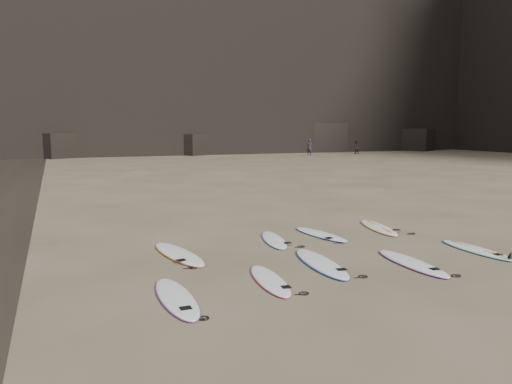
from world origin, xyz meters
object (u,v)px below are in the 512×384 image
surfboard_2 (321,263)px  surfboard_5 (179,254)px  surfboard_8 (378,227)px  person_b (356,147)px  surfboard_6 (274,240)px  surfboard_3 (412,263)px  surfboard_4 (476,250)px  person_a (309,147)px  surfboard_0 (176,297)px  surfboard_1 (270,280)px  surfboard_7 (321,234)px

surfboard_2 → surfboard_5: same height
surfboard_8 → person_b: 43.12m
surfboard_2 → surfboard_6: 2.60m
surfboard_5 → surfboard_8: 6.60m
surfboard_3 → surfboard_2: bearing=161.9°
surfboard_4 → surfboard_3: bearing=-169.8°
surfboard_2 → surfboard_8: bearing=45.0°
surfboard_4 → person_a: size_ratio=1.28×
surfboard_0 → person_a: bearing=58.9°
person_b → surfboard_6: bearing=67.7°
surfboard_5 → surfboard_6: surfboard_5 is taller
surfboard_0 → surfboard_6: size_ratio=1.11×
surfboard_1 → surfboard_3: bearing=6.1°
person_b → surfboard_0: bearing=66.8°
surfboard_3 → surfboard_6: (-1.98, 3.37, -0.01)m
surfboard_2 → surfboard_5: bearing=150.8°
surfboard_0 → surfboard_7: (5.16, 3.78, -0.00)m
surfboard_2 → surfboard_4: surfboard_2 is taller
surfboard_5 → person_b: size_ratio=1.72×
surfboard_1 → surfboard_4: (5.92, 0.33, 0.00)m
surfboard_1 → surfboard_4: 5.93m
surfboard_1 → surfboard_5: 3.04m
surfboard_1 → surfboard_8: bearing=41.5°
surfboard_7 → surfboard_4: bearing=-56.8°
surfboard_0 → surfboard_3: (5.58, 0.28, 0.00)m
surfboard_4 → surfboard_8: size_ratio=0.94×
surfboard_4 → person_a: (15.83, 38.64, 0.87)m
surfboard_6 → surfboard_7: size_ratio=0.96×
surfboard_4 → surfboard_6: bearing=146.4°
person_a → person_b: 6.72m
surfboard_1 → surfboard_7: (3.13, 3.45, 0.00)m
surfboard_1 → surfboard_5: surfboard_5 is taller
surfboard_3 → surfboard_8: 4.08m
surfboard_0 → person_a: (23.77, 39.30, 0.87)m
surfboard_0 → surfboard_2: surfboard_2 is taller
surfboard_3 → surfboard_6: 3.91m
surfboard_0 → surfboard_4: surfboard_0 is taller
surfboard_3 → surfboard_4: surfboard_3 is taller
surfboard_0 → surfboard_7: surfboard_0 is taller
surfboard_0 → person_b: size_ratio=1.58×
surfboard_0 → person_a: size_ratio=1.35×
person_b → person_a: bearing=23.1°
surfboard_1 → surfboard_5: (-1.25, 2.77, 0.01)m
surfboard_6 → surfboard_2: bearing=-77.0°
surfboard_5 → surfboard_8: surfboard_5 is taller
surfboard_2 → surfboard_7: bearing=67.4°
surfboard_2 → surfboard_8: 4.72m
surfboard_0 → surfboard_3: 5.59m
surfboard_5 → surfboard_2: bearing=-45.1°
surfboard_6 → person_a: 40.97m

